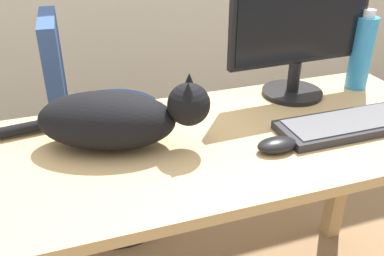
{
  "coord_description": "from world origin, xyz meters",
  "views": [
    {
      "loc": [
        -0.38,
        -0.94,
        1.33
      ],
      "look_at": [
        -0.07,
        -0.03,
        0.81
      ],
      "focal_mm": 39.83,
      "sensor_mm": 36.0,
      "label": 1
    }
  ],
  "objects": [
    {
      "name": "monitor",
      "position": [
        0.36,
        0.19,
        0.97
      ],
      "size": [
        0.48,
        0.2,
        0.41
      ],
      "color": "black",
      "rests_on": "desk"
    },
    {
      "name": "water_bottle",
      "position": [
        0.6,
        0.17,
        0.87
      ],
      "size": [
        0.07,
        0.07,
        0.27
      ],
      "color": "#2D8CD1",
      "rests_on": "desk"
    },
    {
      "name": "computer_mouse",
      "position": [
        0.13,
        -0.11,
        0.76
      ],
      "size": [
        0.11,
        0.06,
        0.04
      ],
      "primitive_type": "ellipsoid",
      "color": "black",
      "rests_on": "desk"
    },
    {
      "name": "keyboard",
      "position": [
        0.4,
        -0.07,
        0.76
      ],
      "size": [
        0.44,
        0.15,
        0.03
      ],
      "color": "#232328",
      "rests_on": "desk"
    },
    {
      "name": "cat",
      "position": [
        -0.25,
        0.05,
        0.83
      ],
      "size": [
        0.57,
        0.31,
        0.2
      ],
      "color": "black",
      "rests_on": "desk"
    },
    {
      "name": "desk",
      "position": [
        0.0,
        0.0,
        0.63
      ],
      "size": [
        1.47,
        0.6,
        0.75
      ],
      "color": "tan",
      "rests_on": "ground_plane"
    },
    {
      "name": "office_chair",
      "position": [
        -0.25,
        0.68,
        0.42
      ],
      "size": [
        0.48,
        0.48,
        0.95
      ],
      "color": "black",
      "rests_on": "ground_plane"
    }
  ]
}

